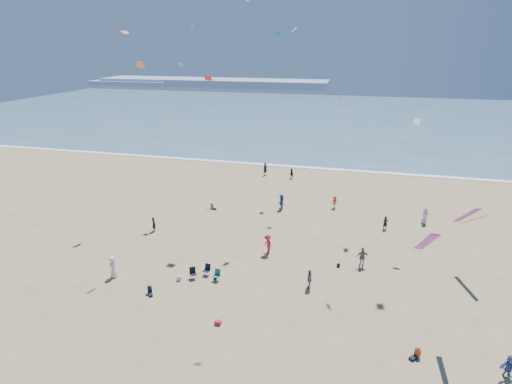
# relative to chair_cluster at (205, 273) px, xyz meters

# --- Properties ---
(ground) EXTENTS (220.00, 220.00, 0.00)m
(ground) POSITION_rel_chair_cluster_xyz_m (3.07, -10.45, -0.50)
(ground) COLOR tan
(ground) RESTS_ON ground
(ocean) EXTENTS (220.00, 100.00, 0.06)m
(ocean) POSITION_rel_chair_cluster_xyz_m (3.07, 84.55, -0.47)
(ocean) COLOR #476B84
(ocean) RESTS_ON ground
(surf_line) EXTENTS (220.00, 1.20, 0.08)m
(surf_line) POSITION_rel_chair_cluster_xyz_m (3.07, 34.55, -0.46)
(surf_line) COLOR white
(surf_line) RESTS_ON ground
(headland_far) EXTENTS (110.00, 20.00, 3.20)m
(headland_far) POSITION_rel_chair_cluster_xyz_m (-56.93, 159.55, 1.10)
(headland_far) COLOR #7A8EA8
(headland_far) RESTS_ON ground
(headland_near) EXTENTS (40.00, 14.00, 2.00)m
(headland_near) POSITION_rel_chair_cluster_xyz_m (-96.93, 154.55, 0.50)
(headland_near) COLOR #7A8EA8
(headland_near) RESTS_ON ground
(standing_flyers) EXTENTS (31.10, 50.29, 1.95)m
(standing_flyers) POSITION_rel_chair_cluster_xyz_m (6.99, 6.88, 0.39)
(standing_flyers) COLOR black
(standing_flyers) RESTS_ON ground
(seated_group) EXTENTS (22.08, 33.50, 0.84)m
(seated_group) POSITION_rel_chair_cluster_xyz_m (5.04, -4.49, -0.08)
(seated_group) COLOR white
(seated_group) RESTS_ON ground
(chair_cluster) EXTENTS (2.78, 1.57, 1.00)m
(chair_cluster) POSITION_rel_chair_cluster_xyz_m (0.00, 0.00, 0.00)
(chair_cluster) COLOR black
(chair_cluster) RESTS_ON ground
(white_tote) EXTENTS (0.35, 0.20, 0.40)m
(white_tote) POSITION_rel_chair_cluster_xyz_m (-2.04, -0.86, -0.30)
(white_tote) COLOR silver
(white_tote) RESTS_ON ground
(black_backpack) EXTENTS (0.30, 0.22, 0.38)m
(black_backpack) POSITION_rel_chair_cluster_xyz_m (0.88, 0.18, -0.31)
(black_backpack) COLOR black
(black_backpack) RESTS_ON ground
(cooler) EXTENTS (0.45, 0.30, 0.30)m
(cooler) POSITION_rel_chair_cluster_xyz_m (3.01, -5.43, -0.35)
(cooler) COLOR red
(cooler) RESTS_ON ground
(navy_bag) EXTENTS (0.28, 0.18, 0.34)m
(navy_bag) POSITION_rel_chair_cluster_xyz_m (10.92, 4.63, -0.33)
(navy_bag) COLOR black
(navy_bag) RESTS_ON ground
(kites_aloft) EXTENTS (36.08, 40.66, 27.61)m
(kites_aloft) POSITION_rel_chair_cluster_xyz_m (11.92, 4.57, 14.65)
(kites_aloft) COLOR #C70E3B
(kites_aloft) RESTS_ON ground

